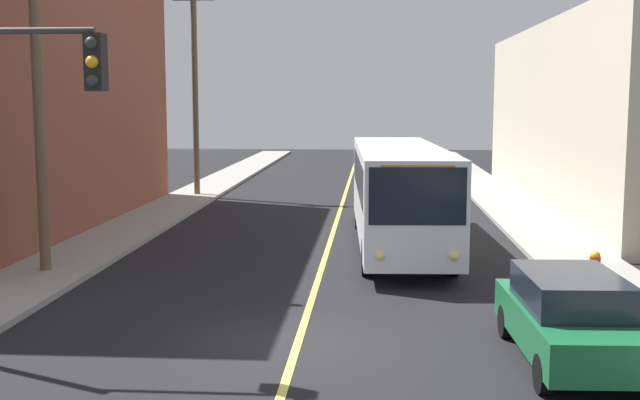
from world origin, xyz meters
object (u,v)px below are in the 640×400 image
(city_bus, at_px, (398,190))
(utility_pole_mid, at_px, (195,71))
(utility_pole_near, at_px, (37,76))
(parked_car_green, at_px, (570,317))
(fire_hydrant, at_px, (595,267))

(city_bus, distance_m, utility_pole_mid, 16.09)
(utility_pole_near, bearing_deg, parked_car_green, -27.17)
(utility_pole_mid, distance_m, fire_hydrant, 23.37)
(parked_car_green, relative_size, utility_pole_mid, 0.42)
(fire_hydrant, bearing_deg, city_bus, 130.17)
(city_bus, height_order, fire_hydrant, city_bus)
(city_bus, bearing_deg, parked_car_green, -76.23)
(utility_pole_near, xyz_separation_m, fire_hydrant, (14.15, -0.74, -4.68))
(parked_car_green, relative_size, fire_hydrant, 5.31)
(utility_pole_mid, height_order, fire_hydrant, utility_pole_mid)
(city_bus, relative_size, utility_pole_mid, 1.14)
(utility_pole_near, distance_m, fire_hydrant, 14.92)
(parked_car_green, distance_m, utility_pole_near, 14.41)
(city_bus, bearing_deg, utility_pole_mid, 126.82)
(city_bus, xyz_separation_m, utility_pole_mid, (-9.31, 12.44, 4.21))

